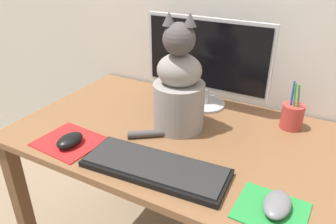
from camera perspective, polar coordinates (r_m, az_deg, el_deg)
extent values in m
cube|color=brown|center=(1.17, 1.41, -4.04)|extent=(1.13, 0.69, 0.02)
cube|color=brown|center=(1.50, -23.67, -16.09)|extent=(0.05, 0.05, 0.71)
cube|color=brown|center=(1.83, -8.95, -5.28)|extent=(0.05, 0.05, 0.71)
cube|color=brown|center=(1.54, 25.21, -14.97)|extent=(0.05, 0.05, 0.71)
cylinder|color=#B2B2B7|center=(1.36, 6.21, 1.48)|extent=(0.17, 0.17, 0.01)
cylinder|color=#B2B2B7|center=(1.35, 6.29, 2.89)|extent=(0.04, 0.04, 0.06)
cube|color=#B2B2B7|center=(1.29, 6.68, 9.91)|extent=(0.51, 0.02, 0.28)
cube|color=black|center=(1.28, 6.51, 9.79)|extent=(0.48, 0.00, 0.26)
cube|color=black|center=(0.97, -2.26, -9.72)|extent=(0.44, 0.19, 0.02)
cube|color=black|center=(0.97, -2.28, -9.15)|extent=(0.42, 0.17, 0.01)
cube|color=red|center=(1.15, -16.80, -4.95)|extent=(0.22, 0.19, 0.00)
cube|color=#238438|center=(0.89, 17.50, -16.04)|extent=(0.18, 0.16, 0.00)
ellipsoid|color=black|center=(1.12, -16.74, -4.72)|extent=(0.07, 0.10, 0.04)
ellipsoid|color=slate|center=(0.89, 18.48, -14.98)|extent=(0.07, 0.11, 0.03)
cylinder|color=gray|center=(1.16, 1.88, 1.08)|extent=(0.22, 0.22, 0.17)
ellipsoid|color=gray|center=(1.10, 1.99, 7.27)|extent=(0.18, 0.17, 0.12)
sphere|color=#474242|center=(1.06, 1.94, 12.56)|extent=(0.13, 0.13, 0.11)
cone|color=#474242|center=(1.05, 0.17, 15.97)|extent=(0.05, 0.05, 0.04)
cone|color=#474242|center=(1.04, 3.85, 15.78)|extent=(0.05, 0.05, 0.04)
cylinder|color=#474242|center=(1.13, -1.16, -3.65)|extent=(0.20, 0.16, 0.03)
cylinder|color=#B23833|center=(1.25, 20.80, -0.71)|extent=(0.08, 0.08, 0.09)
cylinder|color=green|center=(1.21, 21.73, 1.44)|extent=(0.02, 0.02, 0.14)
cylinder|color=#1E47B2|center=(1.22, 20.71, 1.87)|extent=(0.01, 0.02, 0.14)
cylinder|color=green|center=(1.21, 21.12, 1.58)|extent=(0.02, 0.01, 0.14)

